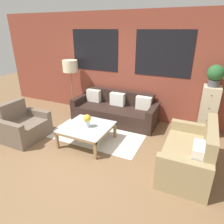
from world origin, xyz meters
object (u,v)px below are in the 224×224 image
couch_dark (115,111)px  drawer_cabinet (208,111)px  floor_lamp (70,68)px  flower_vase (87,120)px  potted_plant (215,75)px  coffee_table (87,129)px  armchair_corner (24,127)px  settee_vintage (190,155)px

couch_dark → drawer_cabinet: size_ratio=1.92×
floor_lamp → flower_vase: size_ratio=5.40×
floor_lamp → potted_plant: size_ratio=3.24×
coffee_table → flower_vase: bearing=-29.6°
floor_lamp → flower_vase: bearing=-45.8°
potted_plant → flower_vase: potted_plant is taller
couch_dark → armchair_corner: 2.33m
couch_dark → settee_vintage: settee_vintage is taller
coffee_table → floor_lamp: 2.23m
drawer_cabinet → coffee_table: bearing=-146.7°
drawer_cabinet → floor_lamp: bearing=-178.4°
floor_lamp → couch_dark: bearing=-3.7°
settee_vintage → armchair_corner: 3.61m
couch_dark → coffee_table: bearing=-93.2°
drawer_cabinet → flower_vase: 2.80m
flower_vase → armchair_corner: bearing=-164.9°
potted_plant → flower_vase: 2.93m
coffee_table → potted_plant: size_ratio=2.10×
armchair_corner → drawer_cabinet: (3.81, 1.96, 0.32)m
armchair_corner → floor_lamp: bearing=87.8°
floor_lamp → flower_vase: (1.41, -1.45, -0.76)m
couch_dark → potted_plant: (2.28, 0.20, 1.17)m
armchair_corner → coffee_table: 1.52m
armchair_corner → floor_lamp: floor_lamp is taller
drawer_cabinet → potted_plant: size_ratio=2.49×
drawer_cabinet → potted_plant: bearing=90.0°
couch_dark → flower_vase: size_ratio=7.98×
armchair_corner → drawer_cabinet: bearing=27.2°
floor_lamp → drawer_cabinet: 3.81m
couch_dark → potted_plant: bearing=5.0°
settee_vintage → coffee_table: 2.13m
potted_plant → coffee_table: bearing=-146.7°
couch_dark → potted_plant: potted_plant is taller
armchair_corner → drawer_cabinet: 4.29m
coffee_table → flower_vase: size_ratio=3.50×
armchair_corner → settee_vintage: bearing=6.1°
settee_vintage → armchair_corner: bearing=-173.9°
drawer_cabinet → couch_dark: bearing=-175.0°
coffee_table → potted_plant: potted_plant is taller
floor_lamp → flower_vase: 2.16m
settee_vintage → coffee_table: size_ratio=1.49×
couch_dark → potted_plant: size_ratio=4.79×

